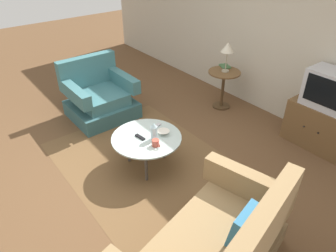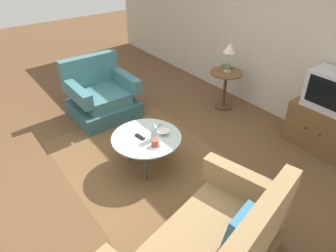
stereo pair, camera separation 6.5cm
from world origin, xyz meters
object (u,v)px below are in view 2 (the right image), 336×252
object	(u,v)px
bowl	(163,132)
tv_remote_silver	(156,126)
vase	(154,131)
tv_remote_dark	(140,137)
book	(227,67)
table_lamp	(230,49)
tv_stand	(321,128)
side_table	(226,82)
armchair	(101,97)
television	(333,91)
mug	(155,143)
coffee_table	(146,139)

from	to	relation	value
bowl	tv_remote_silver	size ratio (longest dim) A/B	0.94
vase	tv_remote_dark	world-z (taller)	vase
vase	bowl	xyz separation A→B (m)	(-0.02, 0.15, -0.09)
tv_remote_silver	book	size ratio (longest dim) A/B	0.68
vase	tv_remote_silver	xyz separation A→B (m)	(-0.21, 0.18, -0.10)
tv_remote_dark	book	size ratio (longest dim) A/B	0.64
tv_remote_silver	table_lamp	bearing A→B (deg)	-177.53
table_lamp	book	xyz separation A→B (m)	(-0.14, 0.14, -0.36)
tv_remote_dark	tv_stand	bearing A→B (deg)	-124.46
side_table	tv_remote_dark	distance (m)	1.99
armchair	book	size ratio (longest dim) A/B	4.05
tv_stand	tv_remote_dark	world-z (taller)	tv_stand
side_table	tv_remote_silver	bearing A→B (deg)	-76.32
television	mug	bearing A→B (deg)	-111.57
tv_remote_dark	television	bearing A→B (deg)	-124.43
side_table	tv_remote_silver	distance (m)	1.69
tv_stand	tv_remote_dark	distance (m)	2.43
coffee_table	table_lamp	size ratio (longest dim) A/B	1.81
mug	side_table	bearing A→B (deg)	111.05
tv_stand	tv_remote_dark	xyz separation A→B (m)	(-1.08, -2.17, 0.15)
vase	tv_remote_silver	world-z (taller)	vase
television	bowl	bearing A→B (deg)	-117.13
tv_stand	vase	bearing A→B (deg)	-114.96
television	coffee_table	bearing A→B (deg)	-116.56
tv_stand	mug	xyz separation A→B (m)	(-0.84, -2.12, 0.18)
coffee_table	tv_remote_dark	bearing A→B (deg)	-115.38
armchair	side_table	bearing A→B (deg)	149.29
coffee_table	book	distance (m)	2.13
tv_remote_silver	tv_remote_dark	bearing A→B (deg)	4.13
coffee_table	book	world-z (taller)	book
coffee_table	armchair	bearing A→B (deg)	174.50
television	tv_remote_silver	size ratio (longest dim) A/B	3.66
tv_remote_dark	side_table	bearing A→B (deg)	-84.01
coffee_table	side_table	xyz separation A→B (m)	(-0.51, 1.87, 0.05)
tv_remote_dark	coffee_table	bearing A→B (deg)	-123.30
television	bowl	world-z (taller)	television
tv_stand	mug	world-z (taller)	tv_stand
tv_remote_silver	book	world-z (taller)	book
bowl	vase	bearing A→B (deg)	-82.80
vase	tv_remote_dark	bearing A→B (deg)	-137.84
armchair	coffee_table	xyz separation A→B (m)	(1.52, -0.15, 0.11)
television	tv_remote_silver	world-z (taller)	television
vase	tv_remote_dark	xyz separation A→B (m)	(-0.13, -0.12, -0.10)
table_lamp	vase	xyz separation A→B (m)	(0.60, -1.83, -0.45)
side_table	tv_stand	distance (m)	1.59
bowl	tv_remote_dark	bearing A→B (deg)	-112.05
bowl	coffee_table	bearing A→B (deg)	-110.87
vase	book	distance (m)	2.11
tv_stand	table_lamp	world-z (taller)	table_lamp
table_lamp	tv_remote_dark	xyz separation A→B (m)	(0.48, -1.95, -0.56)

